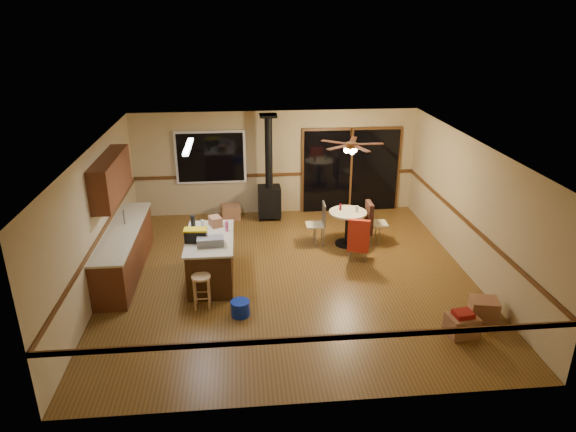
{
  "coord_description": "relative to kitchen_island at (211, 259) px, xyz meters",
  "views": [
    {
      "loc": [
        -0.87,
        -8.83,
        4.82
      ],
      "look_at": [
        0.0,
        0.3,
        1.15
      ],
      "focal_mm": 32.0,
      "sensor_mm": 36.0,
      "label": 1
    }
  ],
  "objects": [
    {
      "name": "wall_front",
      "position": [
        1.5,
        -3.5,
        0.85
      ],
      "size": [
        7.0,
        0.0,
        7.0
      ],
      "primitive_type": "plane",
      "rotation": [
        -1.57,
        0.0,
        0.0
      ],
      "color": "tan",
      "rests_on": "ground"
    },
    {
      "name": "wood_stove",
      "position": [
        1.3,
        3.05,
        0.28
      ],
      "size": [
        0.55,
        0.5,
        2.52
      ],
      "color": "black",
      "rests_on": "ground"
    },
    {
      "name": "upper_cabinets",
      "position": [
        -1.83,
        0.7,
        1.45
      ],
      "size": [
        0.35,
        2.0,
        0.8
      ],
      "primitive_type": "cube",
      "color": "#582A16",
      "rests_on": "ground"
    },
    {
      "name": "bottle_pink",
      "position": [
        0.32,
        0.26,
        0.55
      ],
      "size": [
        0.09,
        0.09,
        0.21
      ],
      "primitive_type": "cylinder",
      "rotation": [
        0.0,
        0.0,
        -0.4
      ],
      "color": "#D84C8C",
      "rests_on": "kitchen_island"
    },
    {
      "name": "toolbox_yellow_lid",
      "position": [
        -0.23,
        -0.17,
        0.68
      ],
      "size": [
        0.44,
        0.25,
        0.03
      ],
      "primitive_type": "cube",
      "rotation": [
        0.0,
        0.0,
        -0.07
      ],
      "color": "gold",
      "rests_on": "toolbox_black"
    },
    {
      "name": "chair_right",
      "position": [
        3.43,
        1.41,
        0.14
      ],
      "size": [
        0.47,
        0.44,
        0.7
      ],
      "color": "#BDB58C",
      "rests_on": "ground"
    },
    {
      "name": "wall_left",
      "position": [
        -2.0,
        0.0,
        0.85
      ],
      "size": [
        0.0,
        7.0,
        7.0
      ],
      "primitive_type": "plane",
      "rotation": [
        1.57,
        0.0,
        1.57
      ],
      "color": "tan",
      "rests_on": "ground"
    },
    {
      "name": "dining_table",
      "position": [
        2.91,
        1.35,
        0.07
      ],
      "size": [
        0.82,
        0.82,
        0.78
      ],
      "color": "black",
      "rests_on": "ground"
    },
    {
      "name": "box_corner_a",
      "position": [
        4.04,
        -2.19,
        -0.28
      ],
      "size": [
        0.5,
        0.44,
        0.34
      ],
      "primitive_type": "cube",
      "rotation": [
        0.0,
        0.0,
        0.14
      ],
      "color": "brown",
      "rests_on": "floor"
    },
    {
      "name": "countertop",
      "position": [
        -1.7,
        0.5,
        0.43
      ],
      "size": [
        0.64,
        3.04,
        0.04
      ],
      "primitive_type": "cube",
      "color": "#C3B998",
      "rests_on": "lower_cabinets"
    },
    {
      "name": "toolbox_grey",
      "position": [
        0.04,
        -0.35,
        0.52
      ],
      "size": [
        0.49,
        0.29,
        0.15
      ],
      "primitive_type": "cube",
      "rotation": [
        0.0,
        0.0,
        0.04
      ],
      "color": "slate",
      "rests_on": "kitchen_island"
    },
    {
      "name": "box_small_red",
      "position": [
        4.04,
        -2.19,
        -0.07
      ],
      "size": [
        0.33,
        0.28,
        0.08
      ],
      "primitive_type": "cube",
      "rotation": [
        0.0,
        0.0,
        0.14
      ],
      "color": "maroon",
      "rests_on": "box_corner_a"
    },
    {
      "name": "fluorescent_strip",
      "position": [
        -0.3,
        0.3,
        2.11
      ],
      "size": [
        0.1,
        1.2,
        0.04
      ],
      "primitive_type": "cube",
      "color": "white",
      "rests_on": "ceiling"
    },
    {
      "name": "glass_red",
      "position": [
        2.76,
        1.45,
        0.4
      ],
      "size": [
        0.07,
        0.07,
        0.14
      ],
      "primitive_type": "cylinder",
      "rotation": [
        0.0,
        0.0,
        -0.43
      ],
      "color": "#590C14",
      "rests_on": "dining_table"
    },
    {
      "name": "window",
      "position": [
        -0.1,
        3.45,
        1.05
      ],
      "size": [
        1.72,
        0.1,
        1.32
      ],
      "primitive_type": "cube",
      "color": "black",
      "rests_on": "ground"
    },
    {
      "name": "chair_left",
      "position": [
        2.31,
        1.45,
        0.14
      ],
      "size": [
        0.42,
        0.42,
        0.51
      ],
      "color": "#BDB58C",
      "rests_on": "ground"
    },
    {
      "name": "blue_bucket",
      "position": [
        0.54,
        -1.3,
        -0.32
      ],
      "size": [
        0.33,
        0.33,
        0.27
      ],
      "primitive_type": "cylinder",
      "rotation": [
        0.0,
        0.0,
        -0.02
      ],
      "color": "#0C26A9",
      "rests_on": "floor"
    },
    {
      "name": "box_under_window",
      "position": [
        0.33,
        3.1,
        -0.27
      ],
      "size": [
        0.5,
        0.43,
        0.36
      ],
      "primitive_type": "cube",
      "rotation": [
        0.0,
        0.0,
        0.16
      ],
      "color": "brown",
      "rests_on": "floor"
    },
    {
      "name": "glass_cream",
      "position": [
        3.09,
        1.3,
        0.4
      ],
      "size": [
        0.08,
        0.08,
        0.14
      ],
      "primitive_type": "cylinder",
      "rotation": [
        0.0,
        0.0,
        0.35
      ],
      "color": "beige",
      "rests_on": "dining_table"
    },
    {
      "name": "wall_back",
      "position": [
        1.5,
        3.5,
        0.85
      ],
      "size": [
        7.0,
        0.0,
        7.0
      ],
      "primitive_type": "plane",
      "rotation": [
        1.57,
        0.0,
        0.0
      ],
      "color": "tan",
      "rests_on": "ground"
    },
    {
      "name": "toolbox_black",
      "position": [
        -0.23,
        -0.17,
        0.56
      ],
      "size": [
        0.41,
        0.24,
        0.22
      ],
      "primitive_type": "cube",
      "rotation": [
        0.0,
        0.0,
        -0.07
      ],
      "color": "black",
      "rests_on": "kitchen_island"
    },
    {
      "name": "chair_rail",
      "position": [
        1.5,
        0.0,
        0.55
      ],
      "size": [
        7.0,
        7.0,
        0.08
      ],
      "primitive_type": null,
      "color": "#4D2C13",
      "rests_on": "ground"
    },
    {
      "name": "box_corner_b",
      "position": [
        4.6,
        -1.78,
        -0.27
      ],
      "size": [
        0.52,
        0.47,
        0.36
      ],
      "primitive_type": "cube",
      "rotation": [
        0.0,
        0.0,
        -0.23
      ],
      "color": "brown",
      "rests_on": "floor"
    },
    {
      "name": "ceiling",
      "position": [
        1.5,
        0.0,
        2.15
      ],
      "size": [
        7.0,
        7.0,
        0.0
      ],
      "primitive_type": "plane",
      "rotation": [
        3.14,
        0.0,
        0.0
      ],
      "color": "silver",
      "rests_on": "ground"
    },
    {
      "name": "sliding_door",
      "position": [
        3.4,
        3.45,
        0.6
      ],
      "size": [
        2.52,
        0.1,
        2.1
      ],
      "primitive_type": "cube",
      "color": "black",
      "rests_on": "ground"
    },
    {
      "name": "lower_cabinets",
      "position": [
        -1.7,
        0.5,
        -0.02
      ],
      "size": [
        0.6,
        3.0,
        0.86
      ],
      "primitive_type": "cube",
      "color": "#582A16",
      "rests_on": "ground"
    },
    {
      "name": "ceiling_fan",
      "position": [
        2.91,
        1.35,
        1.76
      ],
      "size": [
        0.24,
        0.24,
        0.55
      ],
      "color": "brown",
      "rests_on": "ceiling"
    },
    {
      "name": "box_on_island",
      "position": [
        0.09,
        0.54,
        0.54
      ],
      "size": [
        0.29,
        0.34,
        0.19
      ],
      "primitive_type": "cube",
      "rotation": [
        0.0,
        0.0,
        0.35
      ],
      "color": "brown",
      "rests_on": "kitchen_island"
    },
    {
      "name": "chair_near",
      "position": [
        2.96,
        0.48,
        0.14
      ],
      "size": [
        0.53,
        0.56,
        0.7
      ],
      "color": "#BDB58C",
      "rests_on": "ground"
    },
    {
      "name": "kitchen_island",
      "position": [
        0.0,
        0.0,
        0.0
      ],
      "size": [
        0.88,
        1.68,
        0.9
      ],
      "color": "#3C230F",
      "rests_on": "ground"
    },
    {
      "name": "bottle_dark",
      "position": [
        -0.32,
        0.36,
        0.6
      ],
      "size": [
        0.1,
        0.1,
        0.31
      ],
      "primitive_type": "cylinder",
      "rotation": [
        0.0,
        0.0,
        -0.13
      ],
      "color": "black",
      "rests_on": "kitchen_island"
    },
    {
      "name": "bottle_white",
      "position": [
        -0.15,
        0.45,
        0.53
      ],
      "size": [
        0.06,
        0.06,
        0.17
      ],
      "primitive_type": "cylinder",
      "rotation": [
        0.0,
        0.0,
        -0.0
      ],
      "color": "white",
      "rests_on": "kitchen_island"
    },
    {
      "name": "bar_stool",
      "position": [
        -0.12,
        -0.95,
        -0.15
      ],
      "size": [
        0.42,
        0.42,
        0.61
      ],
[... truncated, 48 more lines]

